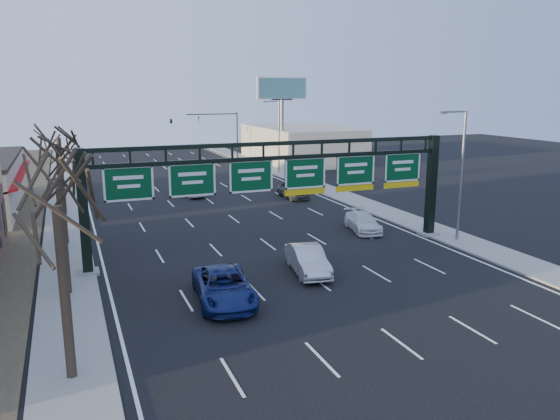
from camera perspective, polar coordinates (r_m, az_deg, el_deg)
name	(u,v)px	position (r m, az deg, el deg)	size (l,w,h in m)	color
ground	(335,294)	(28.61, 5.77, -8.74)	(160.00, 160.00, 0.00)	black
sidewalk_left	(66,227)	(44.82, -21.49, -1.64)	(3.00, 120.00, 0.12)	gray
sidewalk_right	(359,202)	(51.41, 8.27, 0.84)	(3.00, 120.00, 0.12)	gray
lane_markings	(227,214)	(46.51, -5.56, -0.39)	(21.60, 120.00, 0.01)	white
sign_gantry	(281,182)	(34.50, 0.08, 2.98)	(24.60, 1.20, 7.20)	black
building_right_distant	(301,144)	(80.81, 2.19, 6.93)	(12.00, 20.00, 5.00)	#BAB19A
tree_near	(54,176)	(19.83, -22.54, 3.28)	(3.60, 3.60, 8.86)	#31251B
tree_gantry	(56,157)	(28.80, -22.33, 5.15)	(3.60, 3.60, 8.48)	#31251B
tree_mid	(56,128)	(38.70, -22.35, 7.90)	(3.60, 3.60, 9.24)	#31251B
tree_far	(57,125)	(48.71, -22.25, 8.23)	(3.60, 3.60, 8.86)	#31251B
streetlight_near	(460,169)	(39.03, 18.32, 4.13)	(2.15, 0.22, 9.00)	slate
streetlight_far	(278,133)	(68.51, -0.23, 8.10)	(2.15, 0.22, 9.00)	slate
billboard_right	(282,99)	(73.88, 0.20, 11.51)	(7.00, 0.50, 12.00)	slate
traffic_signal_mast	(197,124)	(80.82, -8.71, 8.92)	(10.16, 0.54, 7.00)	black
car_blue_suv	(224,286)	(27.39, -5.89, -7.95)	(2.64, 5.73, 1.59)	navy
car_silver_sedan	(308,260)	(31.38, 2.91, -5.24)	(1.66, 4.75, 1.57)	#B5B6BB
car_white_wagon	(363,222)	(41.07, 8.64, -1.25)	(1.88, 4.63, 1.34)	white
car_grey_far	(293,190)	(52.99, 1.37, 2.12)	(1.86, 4.62, 1.57)	#444649
car_silver_distant	(191,188)	(54.75, -9.32, 2.28)	(1.65, 4.73, 1.56)	#A09FA4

